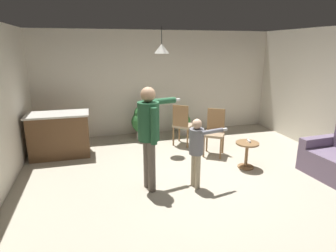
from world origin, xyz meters
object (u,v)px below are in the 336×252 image
kitchen_counter (60,135)px  potted_plant_by_wall (143,121)px  dining_chair_near_wall (182,123)px  spare_remote_on_table (249,141)px  person_adult (149,128)px  side_table_by_couch (247,152)px  person_child (197,146)px  dining_chair_by_counter (215,130)px  potted_plant_corner (183,121)px

kitchen_counter → potted_plant_by_wall: size_ratio=1.44×
dining_chair_near_wall → potted_plant_by_wall: bearing=179.9°
kitchen_counter → spare_remote_on_table: kitchen_counter is taller
person_adult → potted_plant_by_wall: bearing=160.2°
side_table_by_couch → person_child: 1.38m
dining_chair_near_wall → kitchen_counter: bearing=-140.3°
dining_chair_near_wall → potted_plant_by_wall: dining_chair_near_wall is taller
dining_chair_by_counter → side_table_by_couch: bearing=142.9°
person_adult → potted_plant_by_wall: person_adult is taller
side_table_by_couch → kitchen_counter: bearing=155.7°
person_child → person_adult: bearing=-113.3°
person_adult → potted_plant_corner: size_ratio=2.53×
kitchen_counter → person_adult: size_ratio=0.74×
potted_plant_corner → spare_remote_on_table: bearing=-76.3°
spare_remote_on_table → dining_chair_by_counter: bearing=112.8°
side_table_by_couch → dining_chair_near_wall: bearing=117.2°
person_child → dining_chair_near_wall: size_ratio=1.19×
kitchen_counter → spare_remote_on_table: 3.92m
person_child → spare_remote_on_table: size_ratio=9.14×
potted_plant_by_wall → person_adult: bearing=-97.5°
dining_chair_by_counter → spare_remote_on_table: 0.89m
dining_chair_near_wall → spare_remote_on_table: size_ratio=7.69×
person_child → dining_chair_near_wall: bearing=156.2°
side_table_by_couch → potted_plant_by_wall: 2.80m
person_adult → spare_remote_on_table: person_adult is taller
side_table_by_couch → dining_chair_by_counter: dining_chair_by_counter is taller
kitchen_counter → side_table_by_couch: size_ratio=2.42×
kitchen_counter → dining_chair_by_counter: (3.24, -0.75, 0.07)m
dining_chair_by_counter → dining_chair_near_wall: same height
person_adult → person_child: person_adult is taller
person_child → potted_plant_corner: bearing=154.1°
potted_plant_corner → person_adult: bearing=-117.9°
potted_plant_by_wall → kitchen_counter: bearing=-160.6°
dining_chair_near_wall → potted_plant_by_wall: size_ratio=1.15×
side_table_by_couch → spare_remote_on_table: bearing=28.0°
potted_plant_corner → dining_chair_by_counter: bearing=-81.6°
potted_plant_by_wall → spare_remote_on_table: bearing=-53.3°
person_child → dining_chair_near_wall: (0.42, 2.05, -0.19)m
person_child → potted_plant_corner: person_child is taller
potted_plant_by_wall → spare_remote_on_table: 2.80m
side_table_by_couch → potted_plant_corner: size_ratio=0.77×
side_table_by_couch → person_adult: (-1.97, -0.33, 0.73)m
dining_chair_near_wall → potted_plant_corner: 0.88m
person_adult → dining_chair_by_counter: 2.11m
dining_chair_near_wall → spare_remote_on_table: bearing=-21.0°
person_adult → potted_plant_corner: bearing=139.8°
side_table_by_couch → dining_chair_near_wall: dining_chair_near_wall is taller
side_table_by_couch → person_child: bearing=-158.5°
person_child → spare_remote_on_table: person_child is taller
dining_chair_by_counter → kitchen_counter: bearing=20.2°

